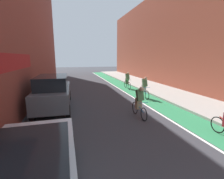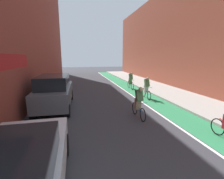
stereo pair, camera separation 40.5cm
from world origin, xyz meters
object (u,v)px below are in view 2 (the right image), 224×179
parked_suv_gray (55,91)px  cyclist_mid (139,101)px  cyclist_far (131,80)px  cyclist_trailing (147,88)px  parked_sedan_white (10,177)px

parked_suv_gray → cyclist_mid: parked_suv_gray is taller
cyclist_far → parked_suv_gray: bearing=-142.8°
cyclist_trailing → parked_suv_gray: bearing=-171.2°
parked_suv_gray → cyclist_far: 8.02m
parked_sedan_white → parked_suv_gray: size_ratio=0.97×
parked_suv_gray → cyclist_trailing: size_ratio=2.72×
parked_sedan_white → cyclist_trailing: bearing=51.3°
parked_sedan_white → cyclist_far: size_ratio=2.63×
parked_sedan_white → cyclist_far: cyclist_far is taller
cyclist_far → cyclist_trailing: bearing=-91.3°
parked_suv_gray → cyclist_trailing: bearing=8.8°
parked_sedan_white → cyclist_mid: size_ratio=2.68×
cyclist_mid → cyclist_far: bearing=74.2°
cyclist_mid → cyclist_trailing: size_ratio=0.99×
cyclist_mid → cyclist_far: (2.10, 7.42, 0.00)m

